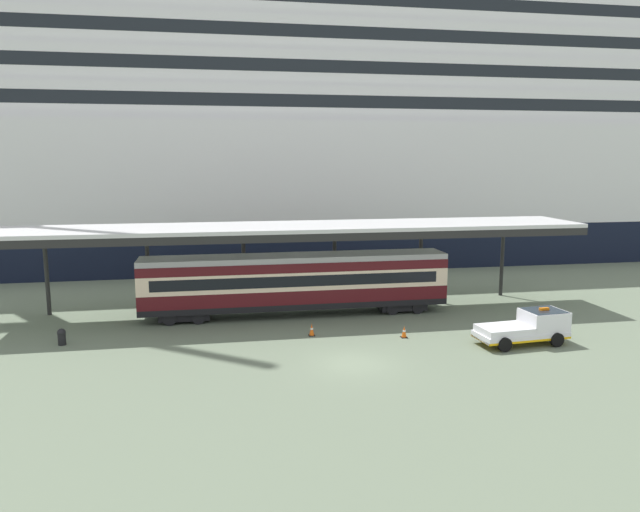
# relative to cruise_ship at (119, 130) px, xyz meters

# --- Properties ---
(ground_plane) EXTENTS (400.00, 400.00, 0.00)m
(ground_plane) POSITION_rel_cruise_ship_xyz_m (16.70, -40.32, -13.49)
(ground_plane) COLOR #64725B
(cruise_ship) EXTENTS (154.08, 31.22, 39.25)m
(cruise_ship) POSITION_rel_cruise_ship_xyz_m (0.00, 0.00, 0.00)
(cruise_ship) COLOR black
(cruise_ship) RESTS_ON ground
(platform_canopy) EXTENTS (39.38, 5.90, 6.06)m
(platform_canopy) POSITION_rel_cruise_ship_xyz_m (15.13, -29.73, -7.70)
(platform_canopy) COLOR silver
(platform_canopy) RESTS_ON ground
(train_carriage) EXTENTS (20.35, 2.81, 4.11)m
(train_carriage) POSITION_rel_cruise_ship_xyz_m (15.13, -30.17, -11.19)
(train_carriage) COLOR black
(train_carriage) RESTS_ON ground
(service_truck) EXTENTS (5.36, 2.62, 2.02)m
(service_truck) POSITION_rel_cruise_ship_xyz_m (27.36, -38.69, -12.50)
(service_truck) COLOR white
(service_truck) RESTS_ON ground
(traffic_cone_near) EXTENTS (0.36, 0.36, 0.75)m
(traffic_cone_near) POSITION_rel_cruise_ship_xyz_m (15.39, -35.06, -13.12)
(traffic_cone_near) COLOR black
(traffic_cone_near) RESTS_ON ground
(traffic_cone_mid) EXTENTS (0.36, 0.36, 0.70)m
(traffic_cone_mid) POSITION_rel_cruise_ship_xyz_m (20.70, -36.39, -13.14)
(traffic_cone_mid) COLOR black
(traffic_cone_mid) RESTS_ON ground
(quay_bollard) EXTENTS (0.48, 0.48, 0.96)m
(quay_bollard) POSITION_rel_cruise_ship_xyz_m (1.17, -34.30, -12.97)
(quay_bollard) COLOR black
(quay_bollard) RESTS_ON ground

